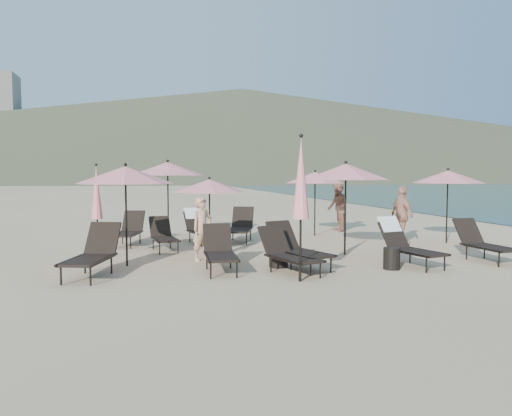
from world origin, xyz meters
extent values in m
plane|color=#D6BA8C|center=(0.00, 0.00, 0.00)|extent=(800.00, 800.00, 0.00)
cone|color=brown|center=(60.00, 300.00, 27.50)|extent=(690.00, 690.00, 55.00)
cone|color=brown|center=(190.00, 330.00, 16.00)|extent=(280.00, 280.00, 32.00)
cube|color=beige|center=(-45.00, 310.00, 19.00)|extent=(18.00, 16.00, 38.00)
cube|color=black|center=(-5.21, -0.07, 0.38)|extent=(1.02, 1.44, 0.05)
cube|color=black|center=(-4.96, 0.77, 0.70)|extent=(0.79, 0.66, 0.67)
cylinder|color=black|center=(-5.63, -0.51, 0.18)|extent=(0.04, 0.04, 0.37)
cylinder|color=black|center=(-5.31, 0.56, 0.18)|extent=(0.04, 0.04, 0.37)
cylinder|color=black|center=(-5.09, -0.67, 0.18)|extent=(0.04, 0.04, 0.37)
cylinder|color=black|center=(-4.77, 0.40, 0.18)|extent=(0.04, 0.04, 0.37)
cube|color=black|center=(-5.51, 0.07, 0.39)|extent=(0.46, 1.42, 0.04)
cube|color=black|center=(-4.88, -0.11, 0.39)|extent=(0.46, 1.42, 0.04)
cube|color=black|center=(-2.54, -0.11, 0.35)|extent=(0.69, 1.23, 0.05)
cube|color=black|center=(-2.50, 0.69, 0.65)|extent=(0.65, 0.49, 0.62)
cylinder|color=black|center=(-2.83, -0.60, 0.17)|extent=(0.04, 0.04, 0.34)
cylinder|color=black|center=(-2.77, 0.43, 0.17)|extent=(0.04, 0.04, 0.34)
cylinder|color=black|center=(-2.31, -0.63, 0.17)|extent=(0.04, 0.04, 0.34)
cylinder|color=black|center=(-2.25, 0.40, 0.17)|extent=(0.04, 0.04, 0.34)
cube|color=black|center=(-2.84, -0.04, 0.36)|extent=(0.12, 1.35, 0.04)
cube|color=black|center=(-2.24, -0.08, 0.36)|extent=(0.12, 1.35, 0.04)
cube|color=black|center=(-1.10, -0.65, 0.35)|extent=(0.95, 1.31, 0.05)
cube|color=black|center=(-1.34, 0.10, 0.64)|extent=(0.72, 0.61, 0.61)
cylinder|color=black|center=(-1.19, -1.20, 0.17)|extent=(0.04, 0.04, 0.34)
cylinder|color=black|center=(-1.50, -0.23, 0.17)|extent=(0.04, 0.04, 0.34)
cylinder|color=black|center=(-0.70, -1.04, 0.17)|extent=(0.04, 0.04, 0.34)
cylinder|color=black|center=(-1.01, -0.08, 0.17)|extent=(0.04, 0.04, 0.34)
cube|color=black|center=(-1.39, -0.70, 0.35)|extent=(0.45, 1.28, 0.04)
cube|color=black|center=(-0.83, -0.52, 0.35)|extent=(0.45, 1.28, 0.04)
cube|color=black|center=(-0.73, -0.19, 0.36)|extent=(1.03, 1.39, 0.05)
cube|color=black|center=(-1.01, 0.60, 0.67)|extent=(0.77, 0.66, 0.64)
cylinder|color=black|center=(-0.81, -0.77, 0.18)|extent=(0.04, 0.04, 0.35)
cylinder|color=black|center=(-1.17, 0.24, 0.18)|extent=(0.04, 0.04, 0.35)
cylinder|color=black|center=(-0.30, -0.59, 0.18)|extent=(0.04, 0.04, 0.35)
cylinder|color=black|center=(-0.66, 0.42, 0.18)|extent=(0.04, 0.04, 0.35)
cube|color=black|center=(-1.04, -0.25, 0.37)|extent=(0.51, 1.34, 0.04)
cube|color=black|center=(-0.45, -0.04, 0.37)|extent=(0.51, 1.34, 0.04)
cube|color=black|center=(1.79, -0.51, 0.35)|extent=(0.87, 1.31, 0.05)
cube|color=black|center=(1.61, 0.28, 0.64)|extent=(0.70, 0.58, 0.62)
cylinder|color=black|center=(1.65, -1.05, 0.17)|extent=(0.04, 0.04, 0.34)
cylinder|color=black|center=(1.42, -0.05, 0.17)|extent=(0.04, 0.04, 0.34)
cylinder|color=black|center=(2.15, -0.94, 0.17)|extent=(0.04, 0.04, 0.34)
cylinder|color=black|center=(1.93, 0.07, 0.17)|extent=(0.04, 0.04, 0.34)
cube|color=black|center=(1.49, -0.52, 0.36)|extent=(0.34, 1.32, 0.04)
cube|color=black|center=(2.07, -0.39, 0.36)|extent=(0.34, 1.32, 0.04)
cube|color=white|center=(1.58, 0.42, 0.88)|extent=(0.59, 0.39, 0.37)
cube|color=black|center=(3.82, -0.32, 0.35)|extent=(0.70, 1.25, 0.05)
cube|color=black|center=(3.76, 0.49, 0.65)|extent=(0.65, 0.50, 0.62)
cylinder|color=black|center=(3.59, -0.84, 0.17)|extent=(0.04, 0.04, 0.34)
cylinder|color=black|center=(3.52, 0.20, 0.17)|extent=(0.04, 0.04, 0.34)
cylinder|color=black|center=(4.04, 0.23, 0.17)|extent=(0.04, 0.04, 0.34)
cube|color=black|center=(3.51, -0.29, 0.36)|extent=(0.13, 1.36, 0.04)
cube|color=black|center=(4.12, -0.25, 0.36)|extent=(0.13, 1.36, 0.04)
cube|color=black|center=(-4.57, 4.36, 0.35)|extent=(0.90, 1.32, 0.05)
cube|color=black|center=(-4.37, 5.14, 0.65)|extent=(0.72, 0.60, 0.62)
cylinder|color=black|center=(-4.95, 3.93, 0.17)|extent=(0.04, 0.04, 0.34)
cylinder|color=black|center=(-4.69, 4.94, 0.17)|extent=(0.04, 0.04, 0.34)
cylinder|color=black|center=(-4.44, 3.80, 0.17)|extent=(0.04, 0.04, 0.34)
cylinder|color=black|center=(-4.18, 4.81, 0.17)|extent=(0.04, 0.04, 0.34)
cube|color=black|center=(-4.85, 4.48, 0.36)|extent=(0.38, 1.32, 0.04)
cube|color=black|center=(-4.26, 4.33, 0.36)|extent=(0.38, 1.32, 0.04)
cube|color=black|center=(-3.53, 3.14, 0.32)|extent=(0.72, 1.18, 0.05)
cube|color=black|center=(-3.63, 3.88, 0.60)|extent=(0.63, 0.50, 0.57)
cylinder|color=black|center=(-3.70, 2.65, 0.16)|extent=(0.03, 0.03, 0.31)
cylinder|color=black|center=(-3.83, 3.59, 0.16)|extent=(0.03, 0.03, 0.31)
cylinder|color=black|center=(-3.22, 2.72, 0.16)|extent=(0.03, 0.03, 0.31)
cylinder|color=black|center=(-3.36, 3.66, 0.16)|extent=(0.03, 0.03, 0.31)
cube|color=black|center=(-3.81, 3.15, 0.33)|extent=(0.21, 1.24, 0.04)
cube|color=black|center=(-3.26, 3.23, 0.33)|extent=(0.21, 1.24, 0.04)
cube|color=black|center=(-2.35, 4.41, 0.33)|extent=(0.84, 1.24, 0.05)
cube|color=black|center=(-2.53, 5.15, 0.61)|extent=(0.67, 0.56, 0.58)
cylinder|color=black|center=(-2.47, 3.89, 0.16)|extent=(0.03, 0.03, 0.32)
cylinder|color=black|center=(-2.71, 4.84, 0.16)|extent=(0.03, 0.03, 0.32)
cylinder|color=black|center=(-1.99, 4.01, 0.16)|extent=(0.03, 0.03, 0.32)
cylinder|color=black|center=(-2.23, 4.96, 0.16)|extent=(0.03, 0.03, 0.32)
cube|color=black|center=(-2.63, 4.39, 0.34)|extent=(0.35, 1.24, 0.04)
cube|color=black|center=(-2.08, 4.53, 0.34)|extent=(0.35, 1.24, 0.04)
cube|color=white|center=(-2.57, 5.28, 0.83)|extent=(0.56, 0.38, 0.35)
cube|color=black|center=(-1.26, 4.36, 0.37)|extent=(1.04, 1.43, 0.05)
cube|color=black|center=(-0.99, 5.17, 0.69)|extent=(0.78, 0.67, 0.66)
cylinder|color=black|center=(-1.70, 3.94, 0.18)|extent=(0.04, 0.04, 0.36)
cylinder|color=black|center=(-1.35, 4.98, 0.18)|extent=(0.04, 0.04, 0.36)
cylinder|color=black|center=(-1.17, 3.76, 0.18)|extent=(0.04, 0.04, 0.36)
cylinder|color=black|center=(-0.82, 4.80, 0.18)|extent=(0.04, 0.04, 0.36)
cube|color=black|center=(-1.55, 4.51, 0.39)|extent=(0.51, 1.38, 0.04)
cube|color=black|center=(-0.94, 4.30, 0.39)|extent=(0.51, 1.38, 0.04)
cylinder|color=black|center=(-4.48, 1.21, 1.08)|extent=(0.05, 0.05, 2.15)
cone|color=pink|center=(-4.48, 1.21, 2.05)|extent=(2.15, 2.15, 0.39)
sphere|color=black|center=(-4.48, 1.21, 2.28)|extent=(0.08, 0.08, 0.08)
cylinder|color=black|center=(-2.43, 2.42, 0.93)|extent=(0.04, 0.04, 1.86)
cone|color=pink|center=(-2.43, 2.42, 1.77)|extent=(1.86, 1.86, 0.34)
sphere|color=black|center=(-2.43, 2.42, 1.96)|extent=(0.07, 0.07, 0.07)
cylinder|color=black|center=(0.94, 1.57, 1.12)|extent=(0.05, 0.05, 2.24)
cone|color=pink|center=(0.94, 1.57, 2.13)|extent=(2.24, 2.24, 0.40)
sphere|color=black|center=(0.94, 1.57, 2.36)|extent=(0.09, 0.09, 0.09)
cylinder|color=black|center=(-3.29, 5.87, 1.17)|extent=(0.05, 0.05, 2.34)
cone|color=pink|center=(-3.29, 5.87, 2.23)|extent=(2.34, 2.34, 0.42)
sphere|color=black|center=(-3.29, 5.87, 2.48)|extent=(0.09, 0.09, 0.09)
cylinder|color=black|center=(1.52, 5.42, 1.02)|extent=(0.04, 0.04, 2.05)
cone|color=pink|center=(1.52, 5.42, 1.95)|extent=(2.05, 2.05, 0.37)
sphere|color=black|center=(1.52, 5.42, 2.16)|extent=(0.08, 0.08, 0.08)
cylinder|color=black|center=(4.75, 2.84, 1.04)|extent=(0.04, 0.04, 2.09)
cone|color=pink|center=(4.75, 2.84, 1.99)|extent=(2.09, 2.09, 0.38)
sphere|color=black|center=(4.75, 2.84, 2.20)|extent=(0.08, 0.08, 0.08)
cylinder|color=black|center=(-1.18, -1.22, 0.61)|extent=(0.04, 0.04, 1.22)
cone|color=pink|center=(-1.18, -1.22, 1.99)|extent=(0.33, 0.33, 1.55)
sphere|color=black|center=(-1.18, -1.22, 2.80)|extent=(0.08, 0.08, 0.08)
cylinder|color=black|center=(-5.18, 2.19, 0.50)|extent=(0.04, 0.04, 1.00)
cone|color=pink|center=(-5.18, 2.19, 1.63)|extent=(0.27, 0.27, 1.27)
sphere|color=black|center=(-5.18, 2.19, 2.29)|extent=(0.06, 0.06, 0.06)
cylinder|color=black|center=(-1.18, 0.31, 0.22)|extent=(0.43, 0.43, 0.44)
cylinder|color=black|center=(1.14, -0.51, 0.24)|extent=(0.36, 0.36, 0.48)
imported|color=tan|center=(-2.74, 1.52, 0.76)|extent=(0.66, 0.59, 1.52)
imported|color=#A76E56|center=(2.75, 6.39, 0.89)|extent=(0.74, 0.92, 1.78)
imported|color=tan|center=(3.34, 2.95, 0.86)|extent=(0.48, 1.03, 1.73)
camera|label=1|loc=(-4.19, -10.28, 2.09)|focal=35.00mm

